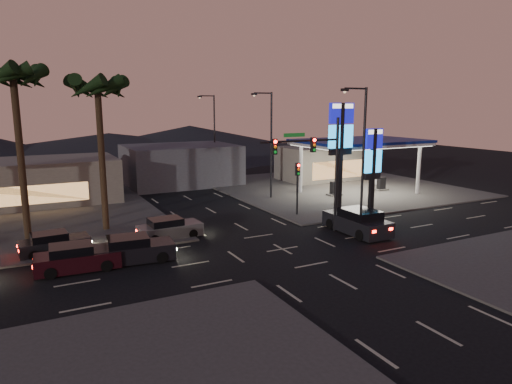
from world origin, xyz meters
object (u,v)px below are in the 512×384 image
gas_station (360,144)px  suv_station (357,222)px  car_lane_b_front (169,229)px  traffic_signal_mast (316,159)px  car_lane_b_mid (54,244)px  car_lane_a_front (133,250)px  car_lane_a_mid (76,258)px  pylon_sign_tall (341,137)px  pylon_sign_short (373,158)px

gas_station → suv_station: size_ratio=2.33×
gas_station → car_lane_b_front: (-21.56, -6.42, -4.43)m
traffic_signal_mast → car_lane_b_mid: size_ratio=1.92×
car_lane_a_front → suv_station: suv_station is taller
car_lane_b_front → car_lane_a_mid: bearing=-149.8°
pylon_sign_tall → traffic_signal_mast: 6.02m
car_lane_a_mid → car_lane_b_mid: bearing=103.7°
car_lane_a_mid → car_lane_b_front: (6.22, 3.63, -0.03)m
car_lane_a_front → traffic_signal_mast: bearing=0.1°
gas_station → car_lane_a_front: (-24.78, -10.04, -4.38)m
car_lane_a_front → car_lane_b_mid: size_ratio=1.14×
pylon_sign_short → car_lane_a_front: 20.33m
traffic_signal_mast → suv_station: (2.74, -1.26, -4.42)m
pylon_sign_tall → car_lane_b_front: (-14.06, 0.08, -5.74)m
pylon_sign_tall → car_lane_b_front: pylon_sign_tall is taller
car_lane_a_mid → suv_station: size_ratio=0.87×
car_lane_a_front → car_lane_a_mid: size_ratio=1.04×
car_lane_b_mid → pylon_sign_tall: bearing=-0.3°
pylon_sign_tall → car_lane_b_mid: (-21.18, 0.12, -5.78)m
traffic_signal_mast → car_lane_b_front: (-9.32, 3.60, -4.58)m
pylon_sign_tall → car_lane_b_mid: bearing=179.7°
car_lane_b_mid → pylon_sign_short: bearing=-2.7°
car_lane_b_front → pylon_sign_tall: bearing=-0.3°
car_lane_b_mid → suv_station: suv_station is taller
car_lane_b_front → car_lane_b_mid: 7.12m
car_lane_a_front → car_lane_b_front: (3.21, 3.62, -0.05)m
gas_station → traffic_signal_mast: (-12.24, -10.01, 0.15)m
car_lane_b_front → suv_station: 13.00m
car_lane_a_front → pylon_sign_tall: bearing=11.6°
car_lane_a_mid → gas_station: bearing=19.9°
car_lane_a_front → car_lane_b_mid: car_lane_a_front is taller
pylon_sign_tall → traffic_signal_mast: bearing=-143.5°
car_lane_a_mid → pylon_sign_tall: bearing=9.9°
gas_station → suv_station: (-9.50, -11.27, -4.27)m
traffic_signal_mast → car_lane_a_mid: traffic_signal_mast is taller
car_lane_b_front → traffic_signal_mast: bearing=-21.1°
gas_station → pylon_sign_short: 9.02m
car_lane_a_front → suv_station: 15.33m
suv_station → car_lane_a_front: bearing=175.4°
pylon_sign_short → car_lane_b_mid: size_ratio=1.68×
pylon_sign_short → car_lane_b_mid: bearing=177.3°
pylon_sign_short → car_lane_b_front: bearing=176.3°
suv_station → traffic_signal_mast: bearing=155.4°
traffic_signal_mast → car_lane_b_mid: (-16.44, 3.63, -4.61)m
pylon_sign_short → traffic_signal_mast: bearing=-160.9°
traffic_signal_mast → car_lane_a_mid: 16.20m
car_lane_a_mid → suv_station: suv_station is taller
pylon_sign_tall → car_lane_a_mid: size_ratio=1.97×
gas_station → pylon_sign_tall: pylon_sign_tall is taller
car_lane_b_mid → traffic_signal_mast: bearing=-12.4°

